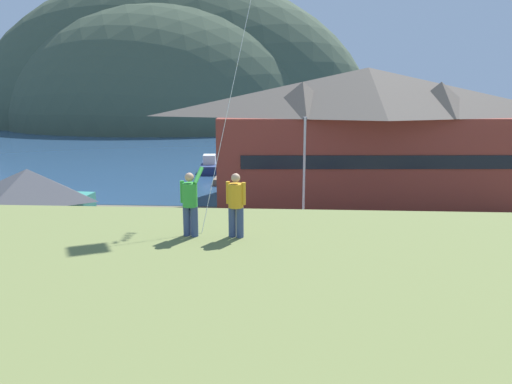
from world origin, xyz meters
TOP-DOWN VIEW (x-y plane):
  - ground_plane at (0.00, 0.00)m, footprint 600.00×600.00m
  - parking_lot_pad at (0.00, 5.00)m, footprint 40.00×20.00m
  - bay_water at (0.00, 60.00)m, footprint 360.00×84.00m
  - far_hill_west_ridge at (-30.89, 114.65)m, footprint 113.20×53.33m
  - far_hill_east_peak at (-30.81, 109.05)m, footprint 84.04×59.54m
  - harbor_lodge at (8.79, 21.19)m, footprint 27.89×11.93m
  - storage_shed_near_lot at (-13.20, 4.79)m, footprint 6.54×6.18m
  - wharf_dock at (-4.17, 33.99)m, footprint 3.20×14.25m
  - moored_boat_wharfside at (-7.53, 36.09)m, footprint 2.73×6.69m
  - parked_car_mid_row_center at (-5.05, -0.07)m, footprint 4.23×2.11m
  - parked_car_front_row_silver at (-10.43, -0.70)m, footprint 4.31×2.28m
  - parked_car_back_row_left at (8.27, 6.43)m, footprint 4.25×2.15m
  - parked_car_corner_spot at (2.60, 6.64)m, footprint 4.34×2.33m
  - parked_car_front_row_end at (-7.29, 5.82)m, footprint 4.28×2.22m
  - parked_car_lone_by_shed at (2.14, 0.40)m, footprint 4.28×2.22m
  - parked_car_mid_row_far at (8.62, -0.29)m, footprint 4.21×2.08m
  - parking_light_pole at (3.04, 10.55)m, footprint 0.24×0.78m
  - person_kite_flyer at (-0.76, -9.42)m, footprint 0.60×0.62m
  - person_companion at (0.48, -9.45)m, footprint 0.54×0.40m

SIDE VIEW (x-z plane):
  - ground_plane at x=0.00m, z-range 0.00..0.00m
  - far_hill_west_ridge at x=-30.89m, z-range -40.91..40.91m
  - far_hill_east_peak at x=-30.81m, z-range -33.26..33.26m
  - bay_water at x=0.00m, z-range 0.00..0.03m
  - parking_lot_pad at x=0.00m, z-range 0.00..0.10m
  - wharf_dock at x=-4.17m, z-range 0.00..0.70m
  - moored_boat_wharfside at x=-7.53m, z-range -0.36..1.80m
  - parked_car_mid_row_center at x=-5.05m, z-range 0.15..1.97m
  - parked_car_front_row_silver at x=-10.43m, z-range 0.15..1.97m
  - parked_car_back_row_left at x=8.27m, z-range 0.15..1.97m
  - parked_car_corner_spot at x=2.60m, z-range 0.15..1.97m
  - parked_car_front_row_end at x=-7.29m, z-range 0.15..1.97m
  - parked_car_lone_by_shed at x=2.14m, z-range 0.15..1.97m
  - parked_car_mid_row_far at x=8.62m, z-range 0.15..1.97m
  - storage_shed_near_lot at x=-13.20m, z-range 0.10..5.40m
  - parking_light_pole at x=3.04m, z-range 0.65..8.57m
  - harbor_lodge at x=8.79m, z-range 0.35..12.06m
  - person_companion at x=0.48m, z-range 5.92..7.66m
  - person_kite_flyer at x=-0.76m, z-range 5.88..7.74m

